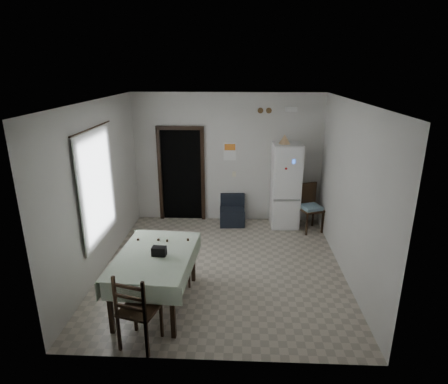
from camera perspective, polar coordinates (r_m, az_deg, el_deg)
ground at (r=6.84m, az=-0.20°, el=-11.33°), size 4.50×4.50×0.00m
ceiling at (r=5.95m, az=-0.23°, el=13.66°), size 4.20×4.50×0.02m
wall_back at (r=8.41m, az=0.55°, el=5.08°), size 4.20×0.02×2.90m
wall_front at (r=4.17m, az=-1.77°, el=-9.42°), size 4.20×0.02×2.90m
wall_left at (r=6.68m, az=-18.51°, el=0.53°), size 0.02×4.50×2.90m
wall_right at (r=6.49m, az=18.63°, el=0.00°), size 0.02×4.50×2.90m
doorway at (r=8.80m, az=-6.26°, el=2.97°), size 1.06×0.52×2.22m
window_recess at (r=6.50m, az=-19.61°, el=0.83°), size 0.10×1.20×1.60m
curtain at (r=6.45m, az=-18.71°, el=0.82°), size 0.02×1.45×1.85m
curtain_rod at (r=6.24m, az=-19.52°, el=9.15°), size 0.02×1.60×0.02m
calendar at (r=8.36m, az=0.90°, el=6.19°), size 0.28×0.02×0.40m
calendar_image at (r=8.33m, az=0.90°, el=6.86°), size 0.24×0.01×0.14m
light_switch at (r=8.48m, az=1.56°, el=2.75°), size 0.08×0.02×0.12m
vent_left at (r=8.22m, az=5.57°, el=12.26°), size 0.12×0.03×0.12m
vent_right at (r=8.23m, az=6.85°, el=12.22°), size 0.12×0.03×0.12m
emergency_light at (r=8.25m, az=10.21°, el=12.29°), size 0.25×0.07×0.09m
fridge at (r=8.29m, az=9.36°, el=0.93°), size 0.63×0.63×1.87m
tan_cone at (r=8.02m, az=9.22°, el=7.95°), size 0.26×0.26×0.20m
navy_seat at (r=8.43m, az=1.26°, el=-2.84°), size 0.58×0.57×0.67m
corner_chair at (r=8.26m, az=13.10°, el=-2.45°), size 0.58×0.58×1.03m
dining_table at (r=5.77m, az=-10.29°, el=-12.97°), size 1.16×1.67×0.84m
black_bag at (r=5.49m, az=-9.86°, el=-8.87°), size 0.21×0.14×0.13m
dining_chair_far_left at (r=6.31m, az=-10.93°, el=-9.93°), size 0.38×0.38×0.87m
dining_chair_far_right at (r=6.22m, az=-6.91°, el=-10.13°), size 0.42×0.42×0.87m
dining_chair_near_head at (r=5.02m, az=-12.81°, el=-16.87°), size 0.56×0.56×1.06m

